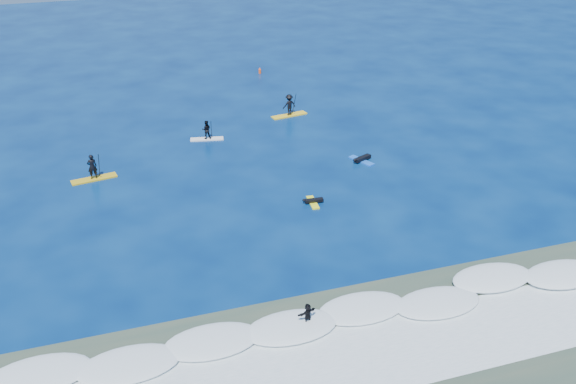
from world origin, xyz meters
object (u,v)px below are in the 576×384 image
object	(u,v)px
sup_paddler_center	(206,132)
sup_paddler_right	(289,106)
prone_paddler_near	(313,201)
wave_surfer	(308,315)
prone_paddler_far	(362,159)
marker_buoy	(260,71)
sup_paddler_left	(93,171)

from	to	relation	value
sup_paddler_center	sup_paddler_right	bearing A→B (deg)	32.17
sup_paddler_center	sup_paddler_right	size ratio (longest dim) A/B	0.82
sup_paddler_center	prone_paddler_near	xyz separation A→B (m)	(4.69, -13.21, -0.59)
prone_paddler_near	wave_surfer	size ratio (longest dim) A/B	1.06
sup_paddler_center	wave_surfer	distance (m)	25.40
prone_paddler_near	wave_surfer	world-z (taller)	wave_surfer
sup_paddler_center	sup_paddler_right	distance (m)	8.90
sup_paddler_right	wave_surfer	xyz separation A→B (m)	(-8.31, -28.59, -0.20)
wave_surfer	prone_paddler_far	bearing A→B (deg)	40.89
prone_paddler_far	wave_surfer	world-z (taller)	wave_surfer
wave_surfer	marker_buoy	xyz separation A→B (m)	(9.23, 41.83, -0.42)
sup_paddler_center	prone_paddler_far	distance (m)	13.29
sup_paddler_center	marker_buoy	size ratio (longest dim) A/B	4.11
sup_paddler_right	prone_paddler_near	world-z (taller)	sup_paddler_right
sup_paddler_center	marker_buoy	bearing A→B (deg)	71.87
marker_buoy	prone_paddler_far	bearing A→B (deg)	-86.73
sup_paddler_left	marker_buoy	xyz separation A→B (m)	(18.63, 21.27, -0.42)
sup_paddler_center	wave_surfer	size ratio (longest dim) A/B	1.60
prone_paddler_near	wave_surfer	bearing A→B (deg)	164.16
wave_surfer	marker_buoy	bearing A→B (deg)	59.81
sup_paddler_center	prone_paddler_far	bearing A→B (deg)	-25.71
prone_paddler_near	wave_surfer	xyz separation A→B (m)	(-4.70, -12.19, 0.59)
sup_paddler_right	prone_paddler_far	world-z (taller)	sup_paddler_right
sup_paddler_left	wave_surfer	xyz separation A→B (m)	(9.40, -20.56, 0.00)
sup_paddler_center	marker_buoy	xyz separation A→B (m)	(9.22, 16.43, -0.42)
prone_paddler_far	marker_buoy	distance (m)	24.44
prone_paddler_far	wave_surfer	size ratio (longest dim) A/B	1.31
prone_paddler_near	marker_buoy	distance (m)	29.99
sup_paddler_left	wave_surfer	world-z (taller)	sup_paddler_left
prone_paddler_near	sup_paddler_right	bearing A→B (deg)	-7.17
sup_paddler_left	sup_paddler_right	size ratio (longest dim) A/B	0.98
prone_paddler_far	marker_buoy	xyz separation A→B (m)	(-1.39, 24.40, 0.14)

